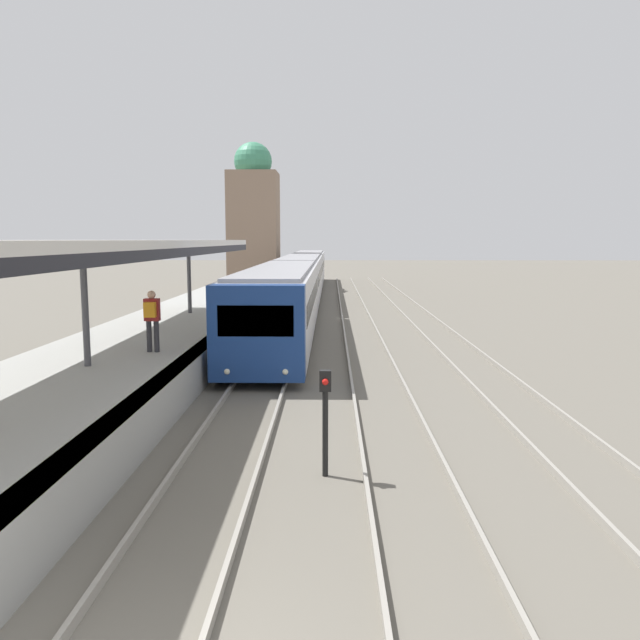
% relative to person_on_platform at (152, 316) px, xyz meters
% --- Properties ---
extents(platform_canopy, '(4.00, 27.41, 3.01)m').
position_rel_person_on_platform_xyz_m(platform_canopy, '(-1.00, -1.88, 1.90)').
color(platform_canopy, beige).
rests_on(platform_canopy, station_platform).
extents(person_on_platform, '(0.40, 0.40, 1.66)m').
position_rel_person_on_platform_xyz_m(person_on_platform, '(0.00, 0.00, 0.00)').
color(person_on_platform, '#2D2D33').
rests_on(person_on_platform, station_platform).
extents(train_near, '(2.60, 48.01, 2.98)m').
position_rel_person_on_platform_xyz_m(train_near, '(2.84, 23.67, -0.35)').
color(train_near, navy).
rests_on(train_near, ground_plane).
extents(signal_post_near, '(0.20, 0.21, 1.86)m').
position_rel_person_on_platform_xyz_m(signal_post_near, '(4.72, -6.22, -0.86)').
color(signal_post_near, black).
rests_on(signal_post_near, ground_plane).
extents(distant_domed_building, '(4.03, 4.03, 11.93)m').
position_rel_person_on_platform_xyz_m(distant_domed_building, '(-1.58, 35.43, 3.66)').
color(distant_domed_building, '#89705B').
rests_on(distant_domed_building, ground_plane).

